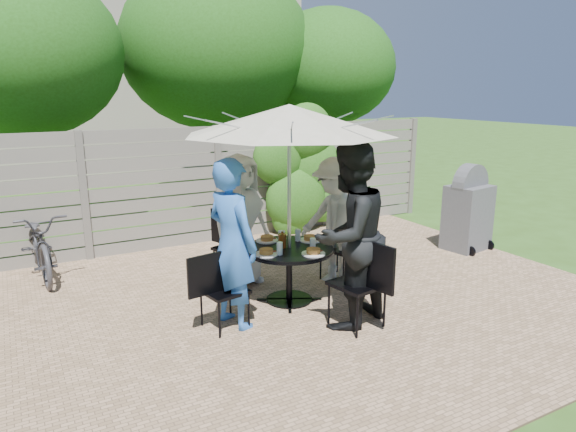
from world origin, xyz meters
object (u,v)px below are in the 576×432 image
glass_left (280,248)px  plate_back (267,239)px  chair_left (224,306)px  bicycle (39,244)px  syrup_jug (282,241)px  plate_front (313,252)px  umbrella (289,120)px  plate_right (310,239)px  chair_right (341,261)px  chair_back (234,261)px  person_left (232,244)px  plate_left (266,253)px  patio_table (289,264)px  chair_front (358,301)px  coffee_cup (281,237)px  glass_front (313,244)px  person_back (240,220)px  person_front (349,236)px  glass_right (298,235)px  bbq_grill (468,211)px  person_right (335,222)px

glass_left → plate_back: bearing=78.3°
chair_left → bicycle: (-1.52, 2.58, 0.19)m
syrup_jug → plate_front: bearing=-64.2°
umbrella → chair_left: (-0.92, -0.29, -1.82)m
plate_back → plate_right: 0.51m
chair_right → chair_left: bearing=-1.9°
chair_back → person_left: bearing=-42.6°
syrup_jug → bicycle: 3.29m
plate_left → plate_front: 0.51m
patio_table → bicycle: bicycle is taller
chair_front → plate_right: 1.10m
person_left → plate_left: size_ratio=6.74×
patio_table → umbrella: size_ratio=0.43×
chair_left → plate_right: chair_left is taller
coffee_cup → plate_left: bearing=-136.9°
patio_table → glass_front: size_ratio=8.94×
patio_table → person_back: bearing=107.5°
person_left → coffee_cup: 0.97m
chair_right → glass_front: 1.01m
glass_left → plate_left: bearing=151.3°
plate_front → person_front: bearing=-72.5°
chair_back → glass_front: bearing=3.0°
coffee_cup → umbrella: bearing=-96.9°
person_front → plate_left: size_ratio=7.34×
plate_right → glass_left: size_ratio=1.86×
plate_front → glass_right: (0.11, 0.52, 0.05)m
chair_back → person_front: 1.92m
plate_left → syrup_jug: bearing=27.0°
plate_back → bbq_grill: bearing=1.5°
umbrella → chair_front: bearing=-72.6°
coffee_cup → chair_front: bearing=-77.4°
patio_table → person_right: bearing=17.5°
person_right → syrup_jug: (-0.86, -0.22, -0.06)m
plate_front → bbq_grill: (3.21, 0.78, -0.08)m
person_back → bbq_grill: 3.59m
person_back → coffee_cup: (0.28, -0.55, -0.11)m
plate_front → plate_right: size_ratio=1.00×
patio_table → glass_left: (-0.22, -0.18, 0.27)m
bicycle → bbq_grill: bbq_grill is taller
glass_left → glass_right: same height
chair_left → syrup_jug: size_ratio=5.24×
person_left → chair_front: 1.40m
plate_left → plate_right: (0.69, 0.22, 0.00)m
chair_left → chair_right: size_ratio=0.97×
chair_right → glass_right: (-0.70, -0.11, 0.47)m
chair_right → bicycle: bearing=-50.2°
person_front → glass_right: person_front is taller
syrup_jug → person_back: bearing=103.1°
person_front → glass_right: (-0.03, 0.97, -0.23)m
glass_left → bbq_grill: 3.59m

